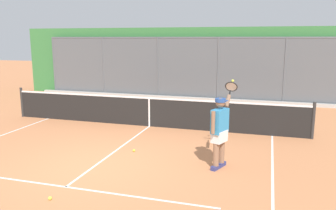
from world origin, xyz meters
name	(u,v)px	position (x,y,z in m)	size (l,w,h in m)	color
ground_plane	(94,166)	(0.00, 0.00, 0.00)	(60.00, 60.00, 0.00)	#C67A4C
court_line_markings	(56,194)	(0.00, 1.44, 0.00)	(7.73, 8.76, 0.01)	white
fence_backdrop	(190,63)	(0.00, -9.48, 1.64)	(17.22, 1.37, 3.32)	#565B60
tennis_net	(149,112)	(0.00, -3.67, 0.49)	(9.93, 0.09, 1.07)	#2D2D2D
tennis_player	(220,128)	(-2.69, -0.72, 0.91)	(0.46, 1.34, 1.86)	navy
tennis_ball_near_net	(50,198)	(-0.04, 1.68, 0.03)	(0.07, 0.07, 0.07)	#D6E042
tennis_ball_mid_court	(134,150)	(-0.47, -1.17, 0.03)	(0.07, 0.07, 0.07)	#C1D138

